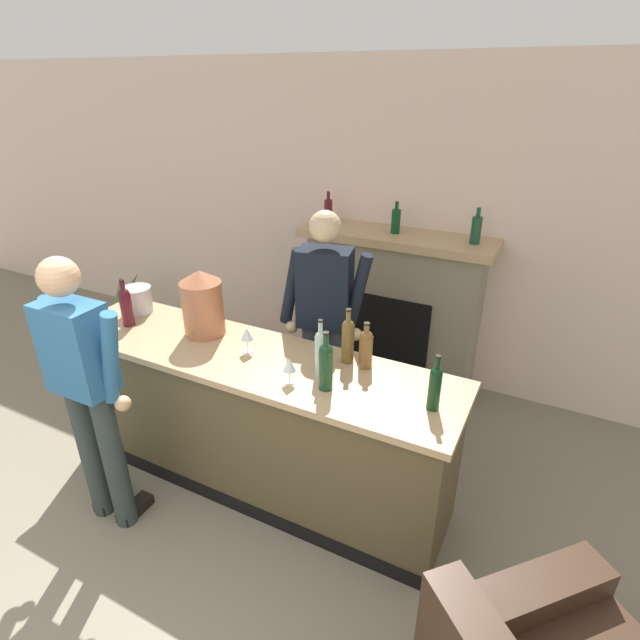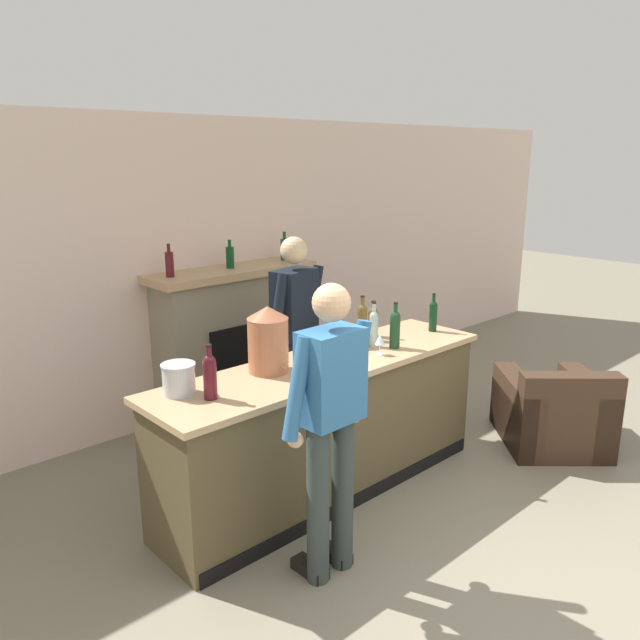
{
  "view_description": "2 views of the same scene",
  "coord_description": "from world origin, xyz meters",
  "px_view_note": "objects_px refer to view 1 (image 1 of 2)",
  "views": [
    {
      "loc": [
        1.65,
        -0.38,
        2.56
      ],
      "look_at": [
        0.27,
        2.31,
        1.09
      ],
      "focal_mm": 28.0,
      "sensor_mm": 36.0,
      "label": 1
    },
    {
      "loc": [
        -2.83,
        -1.19,
        2.41
      ],
      "look_at": [
        0.22,
        2.09,
        1.22
      ],
      "focal_mm": 35.0,
      "sensor_mm": 36.0,
      "label": 2
    }
  ],
  "objects_px": {
    "wine_bottle_port_short": "(366,347)",
    "wine_glass_front_right": "(289,365)",
    "potted_plant_corner": "(133,307)",
    "wine_bottle_chardonnay_pale": "(435,386)",
    "ice_bucket_steel": "(138,300)",
    "wine_bottle_riesling_slim": "(348,339)",
    "copper_dispenser": "(202,302)",
    "person_bartender": "(325,324)",
    "wine_glass_near_bucket": "(248,335)",
    "person_customer": "(87,389)",
    "fireplace_stone": "(392,309)",
    "wine_bottle_burgundy_dark": "(320,351)",
    "wine_bottle_merlot_tall": "(326,364)",
    "wine_bottle_cabernet_heavy": "(126,305)"
  },
  "relations": [
    {
      "from": "wine_bottle_port_short",
      "to": "wine_glass_front_right",
      "type": "xyz_separation_m",
      "value": [
        -0.31,
        -0.35,
        -0.02
      ]
    },
    {
      "from": "potted_plant_corner",
      "to": "wine_bottle_chardonnay_pale",
      "type": "relative_size",
      "value": 2.11
    },
    {
      "from": "ice_bucket_steel",
      "to": "wine_bottle_riesling_slim",
      "type": "height_order",
      "value": "wine_bottle_riesling_slim"
    },
    {
      "from": "ice_bucket_steel",
      "to": "copper_dispenser",
      "type": "bearing_deg",
      "value": -4.27
    },
    {
      "from": "ice_bucket_steel",
      "to": "wine_bottle_port_short",
      "type": "xyz_separation_m",
      "value": [
        1.78,
        0.04,
        0.04
      ]
    },
    {
      "from": "copper_dispenser",
      "to": "wine_glass_front_right",
      "type": "bearing_deg",
      "value": -18.11
    },
    {
      "from": "wine_glass_front_right",
      "to": "wine_bottle_port_short",
      "type": "bearing_deg",
      "value": 48.31
    },
    {
      "from": "person_bartender",
      "to": "ice_bucket_steel",
      "type": "relative_size",
      "value": 8.66
    },
    {
      "from": "wine_glass_near_bucket",
      "to": "wine_glass_front_right",
      "type": "bearing_deg",
      "value": -24.35
    },
    {
      "from": "person_customer",
      "to": "ice_bucket_steel",
      "type": "bearing_deg",
      "value": 117.54
    },
    {
      "from": "person_customer",
      "to": "wine_bottle_port_short",
      "type": "relative_size",
      "value": 6.03
    },
    {
      "from": "fireplace_stone",
      "to": "wine_bottle_chardonnay_pale",
      "type": "height_order",
      "value": "fireplace_stone"
    },
    {
      "from": "wine_bottle_port_short",
      "to": "wine_bottle_burgundy_dark",
      "type": "height_order",
      "value": "wine_bottle_burgundy_dark"
    },
    {
      "from": "wine_bottle_merlot_tall",
      "to": "wine_bottle_riesling_slim",
      "type": "relative_size",
      "value": 1.0
    },
    {
      "from": "person_customer",
      "to": "wine_glass_front_right",
      "type": "xyz_separation_m",
      "value": [
        1.02,
        0.54,
        0.14
      ]
    },
    {
      "from": "potted_plant_corner",
      "to": "person_customer",
      "type": "xyz_separation_m",
      "value": [
        1.83,
        -1.97,
        0.67
      ]
    },
    {
      "from": "person_customer",
      "to": "potted_plant_corner",
      "type": "bearing_deg",
      "value": 132.78
    },
    {
      "from": "person_bartender",
      "to": "wine_bottle_burgundy_dark",
      "type": "height_order",
      "value": "person_bartender"
    },
    {
      "from": "person_customer",
      "to": "ice_bucket_steel",
      "type": "height_order",
      "value": "person_customer"
    },
    {
      "from": "wine_glass_near_bucket",
      "to": "person_customer",
      "type": "bearing_deg",
      "value": -130.04
    },
    {
      "from": "wine_bottle_cabernet_heavy",
      "to": "wine_glass_front_right",
      "type": "xyz_separation_m",
      "value": [
        1.36,
        -0.12,
        -0.04
      ]
    },
    {
      "from": "wine_bottle_merlot_tall",
      "to": "wine_bottle_cabernet_heavy",
      "type": "distance_m",
      "value": 1.58
    },
    {
      "from": "fireplace_stone",
      "to": "ice_bucket_steel",
      "type": "distance_m",
      "value": 2.12
    },
    {
      "from": "copper_dispenser",
      "to": "wine_bottle_port_short",
      "type": "relative_size",
      "value": 1.54
    },
    {
      "from": "ice_bucket_steel",
      "to": "wine_bottle_port_short",
      "type": "relative_size",
      "value": 0.71
    },
    {
      "from": "ice_bucket_steel",
      "to": "wine_bottle_merlot_tall",
      "type": "distance_m",
      "value": 1.69
    },
    {
      "from": "person_customer",
      "to": "wine_bottle_cabernet_heavy",
      "type": "bearing_deg",
      "value": 117.78
    },
    {
      "from": "wine_bottle_cabernet_heavy",
      "to": "wine_glass_near_bucket",
      "type": "xyz_separation_m",
      "value": [
        0.96,
        0.06,
        -0.03
      ]
    },
    {
      "from": "fireplace_stone",
      "to": "person_bartender",
      "type": "distance_m",
      "value": 1.11
    },
    {
      "from": "ice_bucket_steel",
      "to": "wine_bottle_riesling_slim",
      "type": "bearing_deg",
      "value": 1.61
    },
    {
      "from": "wine_bottle_port_short",
      "to": "wine_glass_front_right",
      "type": "relative_size",
      "value": 1.84
    },
    {
      "from": "fireplace_stone",
      "to": "wine_bottle_burgundy_dark",
      "type": "xyz_separation_m",
      "value": [
        0.13,
        -1.65,
        0.44
      ]
    },
    {
      "from": "wine_bottle_port_short",
      "to": "wine_bottle_merlot_tall",
      "type": "height_order",
      "value": "wine_bottle_merlot_tall"
    },
    {
      "from": "wine_bottle_merlot_tall",
      "to": "wine_bottle_cabernet_heavy",
      "type": "xyz_separation_m",
      "value": [
        -1.57,
        0.08,
        -0.01
      ]
    },
    {
      "from": "fireplace_stone",
      "to": "wine_bottle_riesling_slim",
      "type": "height_order",
      "value": "fireplace_stone"
    },
    {
      "from": "wine_bottle_port_short",
      "to": "person_customer",
      "type": "bearing_deg",
      "value": -146.05
    },
    {
      "from": "person_bartender",
      "to": "copper_dispenser",
      "type": "xyz_separation_m",
      "value": [
        -0.65,
        -0.49,
        0.23
      ]
    },
    {
      "from": "potted_plant_corner",
      "to": "wine_bottle_merlot_tall",
      "type": "distance_m",
      "value": 3.46
    },
    {
      "from": "wine_bottle_burgundy_dark",
      "to": "wine_glass_front_right",
      "type": "distance_m",
      "value": 0.2
    },
    {
      "from": "potted_plant_corner",
      "to": "wine_glass_front_right",
      "type": "relative_size",
      "value": 4.22
    },
    {
      "from": "potted_plant_corner",
      "to": "wine_bottle_chardonnay_pale",
      "type": "xyz_separation_m",
      "value": [
        3.63,
        -1.31,
        0.84
      ]
    },
    {
      "from": "potted_plant_corner",
      "to": "person_customer",
      "type": "bearing_deg",
      "value": -47.22
    },
    {
      "from": "wine_glass_front_right",
      "to": "person_customer",
      "type": "bearing_deg",
      "value": -151.89
    },
    {
      "from": "ice_bucket_steel",
      "to": "wine_bottle_burgundy_dark",
      "type": "distance_m",
      "value": 1.58
    },
    {
      "from": "ice_bucket_steel",
      "to": "wine_bottle_cabernet_heavy",
      "type": "height_order",
      "value": "wine_bottle_cabernet_heavy"
    },
    {
      "from": "wine_bottle_burgundy_dark",
      "to": "wine_glass_near_bucket",
      "type": "xyz_separation_m",
      "value": [
        -0.52,
        0.02,
        -0.03
      ]
    },
    {
      "from": "person_customer",
      "to": "wine_glass_front_right",
      "type": "distance_m",
      "value": 1.16
    },
    {
      "from": "wine_bottle_port_short",
      "to": "wine_bottle_riesling_slim",
      "type": "height_order",
      "value": "wine_bottle_riesling_slim"
    },
    {
      "from": "wine_bottle_port_short",
      "to": "wine_glass_near_bucket",
      "type": "height_order",
      "value": "wine_bottle_port_short"
    },
    {
      "from": "wine_bottle_burgundy_dark",
      "to": "wine_bottle_port_short",
      "type": "bearing_deg",
      "value": 43.08
    }
  ]
}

